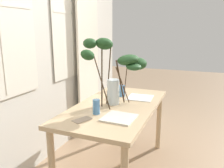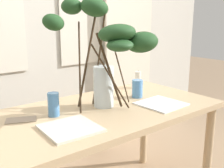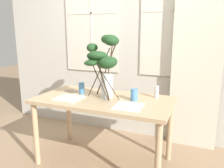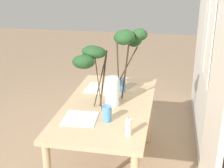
{
  "view_description": "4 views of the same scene",
  "coord_description": "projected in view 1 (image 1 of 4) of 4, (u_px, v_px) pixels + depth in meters",
  "views": [
    {
      "loc": [
        -2.12,
        -0.81,
        1.51
      ],
      "look_at": [
        0.03,
        0.06,
        0.97
      ],
      "focal_mm": 36.96,
      "sensor_mm": 36.0,
      "label": 1
    },
    {
      "loc": [
        -0.98,
        -1.32,
        1.32
      ],
      "look_at": [
        0.08,
        0.03,
        0.9
      ],
      "focal_mm": 43.89,
      "sensor_mm": 36.0,
      "label": 2
    },
    {
      "loc": [
        1.01,
        -2.18,
        1.47
      ],
      "look_at": [
        0.09,
        0.01,
        0.93
      ],
      "focal_mm": 36.74,
      "sensor_mm": 36.0,
      "label": 3
    },
    {
      "loc": [
        2.53,
        0.53,
        1.92
      ],
      "look_at": [
        0.04,
        0.04,
        0.96
      ],
      "focal_mm": 50.3,
      "sensor_mm": 36.0,
      "label": 4
    }
  ],
  "objects": [
    {
      "name": "back_wall_with_windows",
      "position": [
        38.0,
        34.0,
        2.56
      ],
      "size": [
        4.11,
        0.14,
        2.92
      ],
      "color": "beige",
      "rests_on": "ground"
    },
    {
      "name": "curtain_sheer_side",
      "position": [
        88.0,
        49.0,
        3.36
      ],
      "size": [
        0.6,
        0.03,
        2.5
      ],
      "primitive_type": "cube",
      "color": "silver",
      "rests_on": "ground"
    },
    {
      "name": "dining_table",
      "position": [
        116.0,
        113.0,
        2.4
      ],
      "size": [
        1.48,
        0.78,
        0.76
      ],
      "color": "tan",
      "rests_on": "ground"
    },
    {
      "name": "vase_with_branches",
      "position": [
        117.0,
        65.0,
        2.29
      ],
      "size": [
        0.59,
        0.65,
        0.7
      ],
      "color": "silver",
      "rests_on": "dining_table"
    },
    {
      "name": "drinking_glass_blue_left",
      "position": [
        96.0,
        107.0,
        2.11
      ],
      "size": [
        0.07,
        0.07,
        0.14
      ],
      "primitive_type": "cylinder",
      "color": "#4C84BC",
      "rests_on": "dining_table"
    },
    {
      "name": "drinking_glass_blue_right",
      "position": [
        122.0,
        91.0,
        2.68
      ],
      "size": [
        0.08,
        0.08,
        0.13
      ],
      "primitive_type": "cylinder",
      "color": "#4C84BC",
      "rests_on": "dining_table"
    },
    {
      "name": "plate_square_left",
      "position": [
        119.0,
        118.0,
        2.01
      ],
      "size": [
        0.28,
        0.28,
        0.01
      ],
      "primitive_type": "cube",
      "rotation": [
        0.0,
        0.0,
        -0.04
      ],
      "color": "silver",
      "rests_on": "dining_table"
    },
    {
      "name": "plate_square_right",
      "position": [
        140.0,
        98.0,
        2.63
      ],
      "size": [
        0.29,
        0.29,
        0.01
      ],
      "primitive_type": "cube",
      "rotation": [
        0.0,
        0.0,
        0.06
      ],
      "color": "white",
      "rests_on": "dining_table"
    },
    {
      "name": "napkin_folded",
      "position": [
        82.0,
        120.0,
        1.98
      ],
      "size": [
        0.19,
        0.15,
        0.0
      ],
      "primitive_type": "cube",
      "rotation": [
        0.0,
        0.0,
        -0.42
      ],
      "color": "gray",
      "rests_on": "dining_table"
    },
    {
      "name": "pillar_candle",
      "position": [
        112.0,
        86.0,
        2.93
      ],
      "size": [
        0.05,
        0.05,
        0.14
      ],
      "color": "silver",
      "rests_on": "dining_table"
    }
  ]
}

